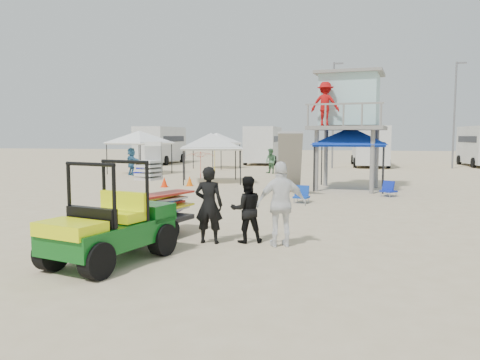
% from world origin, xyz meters
% --- Properties ---
extents(ground, '(140.00, 140.00, 0.00)m').
position_xyz_m(ground, '(0.00, 0.00, 0.00)').
color(ground, beige).
rests_on(ground, ground).
extents(utility_cart, '(1.99, 2.88, 1.99)m').
position_xyz_m(utility_cart, '(-1.35, -1.12, 0.93)').
color(utility_cart, '#0D5717').
rests_on(utility_cart, ground).
extents(surf_trailer, '(1.70, 2.42, 2.09)m').
position_xyz_m(surf_trailer, '(-1.35, 1.21, 0.85)').
color(surf_trailer, black).
rests_on(surf_trailer, ground).
extents(man_left, '(0.67, 0.45, 1.81)m').
position_xyz_m(man_left, '(0.17, 0.91, 0.91)').
color(man_left, black).
rests_on(man_left, ground).
extents(man_mid, '(0.93, 0.83, 1.57)m').
position_xyz_m(man_mid, '(1.02, 1.16, 0.79)').
color(man_mid, black).
rests_on(man_mid, ground).
extents(man_right, '(1.23, 0.81, 1.94)m').
position_xyz_m(man_right, '(1.87, 0.91, 0.97)').
color(man_right, white).
rests_on(man_right, ground).
extents(lifeguard_tower, '(3.81, 3.81, 5.31)m').
position_xyz_m(lifeguard_tower, '(3.58, 12.86, 3.95)').
color(lifeguard_tower, gray).
rests_on(lifeguard_tower, ground).
extents(canopy_blue, '(3.42, 3.42, 3.30)m').
position_xyz_m(canopy_blue, '(3.81, 12.93, 2.76)').
color(canopy_blue, black).
rests_on(canopy_blue, ground).
extents(canopy_white_a, '(3.79, 3.79, 3.04)m').
position_xyz_m(canopy_white_a, '(-3.38, 14.68, 2.49)').
color(canopy_white_a, black).
rests_on(canopy_white_a, ground).
extents(canopy_white_b, '(3.99, 3.99, 3.22)m').
position_xyz_m(canopy_white_b, '(-9.38, 19.19, 2.67)').
color(canopy_white_b, black).
rests_on(canopy_white_b, ground).
extents(canopy_white_c, '(3.50, 3.50, 3.10)m').
position_xyz_m(canopy_white_c, '(-5.69, 25.20, 2.56)').
color(canopy_white_c, black).
rests_on(canopy_white_c, ground).
extents(umbrella_a, '(2.29, 2.31, 1.60)m').
position_xyz_m(umbrella_a, '(-4.62, 16.90, 0.80)').
color(umbrella_a, red).
rests_on(umbrella_a, ground).
extents(umbrella_b, '(2.88, 2.88, 1.85)m').
position_xyz_m(umbrella_b, '(-5.05, 22.17, 0.92)').
color(umbrella_b, yellow).
rests_on(umbrella_b, ground).
extents(cone_near, '(0.34, 0.34, 0.50)m').
position_xyz_m(cone_near, '(-5.04, 11.99, 0.25)').
color(cone_near, '#FF3308').
rests_on(cone_near, ground).
extents(cone_far, '(0.34, 0.34, 0.50)m').
position_xyz_m(cone_far, '(-3.97, 12.71, 0.25)').
color(cone_far, '#FF6608').
rests_on(cone_far, ground).
extents(beach_chair_a, '(0.56, 0.60, 0.64)m').
position_xyz_m(beach_chair_a, '(-8.74, 17.59, 0.31)').
color(beach_chair_a, '#0E129B').
rests_on(beach_chair_a, ground).
extents(beach_chair_b, '(0.64, 0.69, 0.64)m').
position_xyz_m(beach_chair_b, '(1.88, 8.01, 0.31)').
color(beach_chair_b, '#0F3AA7').
rests_on(beach_chair_b, ground).
extents(beach_chair_c, '(0.74, 0.86, 0.64)m').
position_xyz_m(beach_chair_c, '(5.30, 10.54, 0.31)').
color(beach_chair_c, '#0F25A9').
rests_on(beach_chair_c, ground).
extents(rv_far_left, '(2.64, 6.80, 3.25)m').
position_xyz_m(rv_far_left, '(-12.00, 29.99, 1.80)').
color(rv_far_left, silver).
rests_on(rv_far_left, ground).
extents(rv_mid_left, '(2.65, 6.50, 3.25)m').
position_xyz_m(rv_mid_left, '(-3.00, 31.49, 1.80)').
color(rv_mid_left, silver).
rests_on(rv_mid_left, ground).
extents(rv_mid_right, '(2.64, 7.00, 3.25)m').
position_xyz_m(rv_mid_right, '(6.00, 29.99, 1.80)').
color(rv_mid_right, silver).
rests_on(rv_mid_right, ground).
extents(light_pole_left, '(0.14, 0.14, 8.00)m').
position_xyz_m(light_pole_left, '(3.00, 27.00, 4.00)').
color(light_pole_left, slate).
rests_on(light_pole_left, ground).
extents(light_pole_right, '(0.14, 0.14, 8.00)m').
position_xyz_m(light_pole_right, '(12.00, 28.50, 4.00)').
color(light_pole_right, slate).
rests_on(light_pole_right, ground).
extents(distant_beachgoers, '(9.74, 4.25, 1.75)m').
position_xyz_m(distant_beachgoers, '(-6.37, 19.13, 0.86)').
color(distant_beachgoers, teal).
rests_on(distant_beachgoers, ground).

